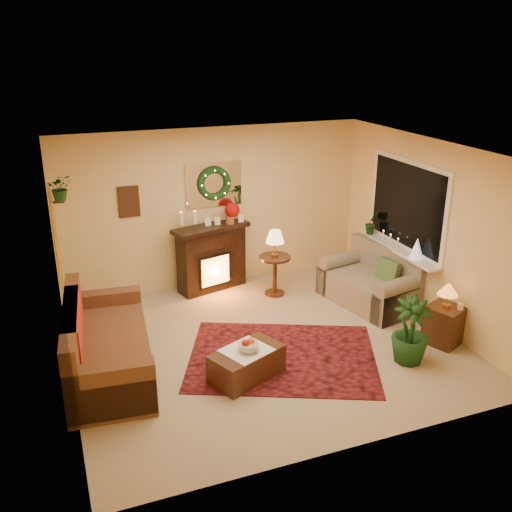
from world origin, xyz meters
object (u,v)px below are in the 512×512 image
object	(u,v)px
coffee_table	(247,362)
side_table_round	(275,275)
fireplace	(211,257)
end_table_square	(444,325)
loveseat	(369,278)
sofa	(108,341)

from	to	relation	value
coffee_table	side_table_round	bearing A→B (deg)	35.95
fireplace	coffee_table	xyz separation A→B (m)	(-0.38, -2.71, -0.34)
fireplace	side_table_round	world-z (taller)	fireplace
fireplace	coffee_table	bearing A→B (deg)	-113.14
side_table_round	end_table_square	bearing A→B (deg)	-56.30
coffee_table	loveseat	bearing A→B (deg)	4.02
sofa	end_table_square	xyz separation A→B (m)	(4.30, -0.87, -0.16)
side_table_round	coffee_table	bearing A→B (deg)	-120.59
side_table_round	fireplace	bearing A→B (deg)	146.37
sofa	end_table_square	size ratio (longest dim) A/B	4.09
sofa	coffee_table	xyz separation A→B (m)	(1.53, -0.73, -0.22)
side_table_round	end_table_square	xyz separation A→B (m)	(1.51, -2.27, -0.05)
fireplace	end_table_square	distance (m)	3.73
fireplace	coffee_table	world-z (taller)	fireplace
end_table_square	coffee_table	distance (m)	2.78
loveseat	side_table_round	bearing A→B (deg)	133.87
loveseat	coffee_table	xyz separation A→B (m)	(-2.48, -1.29, -0.21)
end_table_square	coffee_table	size ratio (longest dim) A/B	0.60
sofa	end_table_square	distance (m)	4.39
sofa	side_table_round	bearing A→B (deg)	32.29
fireplace	end_table_square	size ratio (longest dim) A/B	2.10
sofa	loveseat	size ratio (longest dim) A/B	1.43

